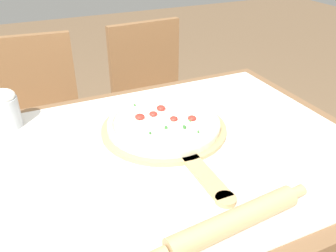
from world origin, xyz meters
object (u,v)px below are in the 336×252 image
(chair_right, at_px, (153,99))
(flour_cup, at_px, (4,109))
(pizza, at_px, (164,123))
(chair_left, at_px, (40,121))
(pizza_peel, at_px, (167,131))
(rolling_pin, at_px, (233,221))

(chair_right, xyz_separation_m, flour_cup, (-0.67, -0.49, 0.32))
(pizza, relative_size, chair_left, 0.38)
(pizza, relative_size, chair_right, 0.38)
(pizza_peel, xyz_separation_m, chair_left, (-0.32, 0.73, -0.26))
(pizza, height_order, chair_right, chair_right)
(pizza_peel, relative_size, rolling_pin, 1.40)
(pizza, xyz_separation_m, flour_cup, (-0.43, 0.22, 0.04))
(rolling_pin, height_order, chair_right, chair_right)
(rolling_pin, bearing_deg, pizza, 85.35)
(pizza, bearing_deg, flour_cup, 153.07)
(flour_cup, bearing_deg, pizza_peel, -29.00)
(pizza, height_order, chair_left, chair_left)
(chair_right, distance_m, flour_cup, 0.89)
(pizza, xyz_separation_m, chair_right, (0.25, 0.71, -0.28))
(pizza_peel, xyz_separation_m, flour_cup, (-0.43, 0.24, 0.06))
(pizza_peel, xyz_separation_m, chair_right, (0.25, 0.73, -0.26))
(pizza, distance_m, flour_cup, 0.48)
(pizza, bearing_deg, pizza_peel, -90.18)
(pizza_peel, height_order, rolling_pin, rolling_pin)
(flour_cup, bearing_deg, chair_left, 77.70)
(pizza, bearing_deg, chair_left, 114.26)
(pizza_peel, relative_size, pizza, 1.65)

